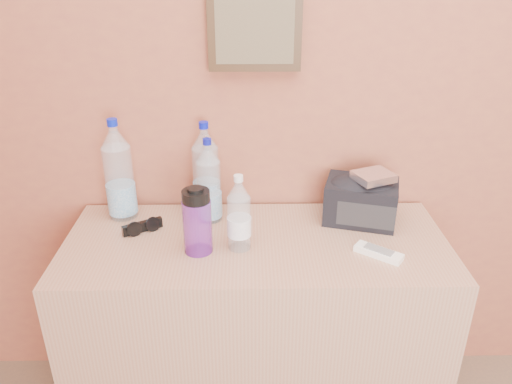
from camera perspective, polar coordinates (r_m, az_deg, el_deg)
The scene contains 11 objects.
picture_frame at distance 1.66m, azimuth -0.15°, elevation 17.90°, with size 0.30×0.03×0.25m, color #382311, non-canonical shape.
dresser at distance 1.86m, azimuth -0.01°, elevation -15.86°, with size 1.25×0.52×0.78m, color tan.
pet_large_a at distance 1.77m, azimuth -15.39°, elevation 1.89°, with size 0.10×0.10×0.36m.
pet_large_b at distance 1.71m, azimuth -5.40°, elevation 0.82°, with size 0.08×0.08×0.30m.
pet_large_c at distance 1.75m, azimuth -5.75°, elevation 2.14°, with size 0.09×0.09×0.34m.
pet_small at distance 1.54m, azimuth -1.95°, elevation -2.86°, with size 0.07×0.07×0.25m.
nalgene_bottle at distance 1.53m, azimuth -6.74°, elevation -3.27°, with size 0.09×0.09×0.22m.
sunglasses at distance 1.72m, azimuth -12.85°, elevation -3.87°, with size 0.14×0.05×0.04m, color black, non-canonical shape.
ac_remote at distance 1.60m, azimuth 13.83°, elevation -6.76°, with size 0.15×0.05×0.02m, color white.
toiletry_bag at distance 1.75m, azimuth 11.91°, elevation -0.76°, with size 0.24×0.17×0.16m, color black, non-canonical shape.
foil_packet at distance 1.70m, azimuth 13.29°, elevation 1.74°, with size 0.12×0.10×0.03m, color silver.
Camera 1 is at (-0.47, 0.33, 1.63)m, focal length 35.00 mm.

